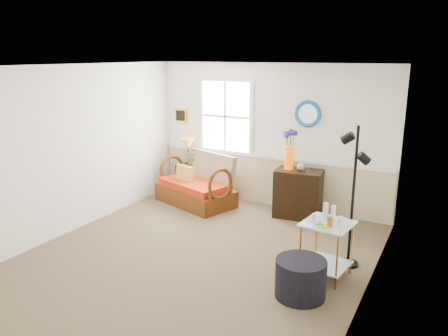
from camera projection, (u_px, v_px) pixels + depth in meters
The scene contains 19 objects.
floor at pixel (198, 255), 6.13m from camera, with size 4.50×5.00×0.01m, color brown.
ceiling at pixel (195, 66), 5.47m from camera, with size 4.50×5.00×0.01m, color white.
walls at pixel (197, 166), 5.80m from camera, with size 4.51×5.01×2.60m.
wainscot at pixel (268, 181), 8.12m from camera, with size 4.46×0.02×0.90m, color #C8B989.
chair_rail at pixel (269, 157), 8.00m from camera, with size 4.46×0.04×0.06m, color white.
window at pixel (226, 116), 8.24m from camera, with size 1.14×0.06×1.44m, color white, non-canonical shape.
picture at pixel (181, 116), 8.73m from camera, with size 0.28×0.03×0.28m, color #BA8B21.
mirror at pixel (308, 114), 7.47m from camera, with size 0.47×0.47×0.07m, color #1577B7.
loveseat at pixel (195, 179), 8.15m from camera, with size 1.46×0.83×0.95m, color #5F3414, non-canonical shape.
throw_pillow at pixel (185, 176), 8.20m from camera, with size 0.41×0.10×0.41m, color orange, non-canonical shape.
lamp_stand at pixel (187, 179), 8.78m from camera, with size 0.34×0.34×0.61m, color black, non-canonical shape.
table_lamp at pixel (188, 151), 8.67m from camera, with size 0.29×0.29×0.52m, color gold, non-canonical shape.
potted_plant at pixel (192, 159), 8.60m from camera, with size 0.31×0.34×0.27m, color #547E3D.
cabinet at pixel (298, 194), 7.51m from camera, with size 0.78×0.50×0.83m, color black, non-canonical shape.
flower_vase at pixel (289, 150), 7.40m from camera, with size 0.20×0.20×0.67m, color #DA4901, non-canonical shape.
side_table at pixel (326, 250), 5.48m from camera, with size 0.57×0.57×0.72m, color #AB6E31, non-canonical shape.
tabletop_items at pixel (327, 215), 5.35m from camera, with size 0.36×0.36×0.22m, color silver, non-canonical shape.
floor_lamp at pixel (353, 198), 5.64m from camera, with size 0.27×0.27×1.89m, color black, non-canonical shape.
ottoman at pixel (301, 278), 5.05m from camera, with size 0.59×0.59×0.46m, color black.
Camera 1 is at (3.00, -4.76, 2.74)m, focal length 35.00 mm.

